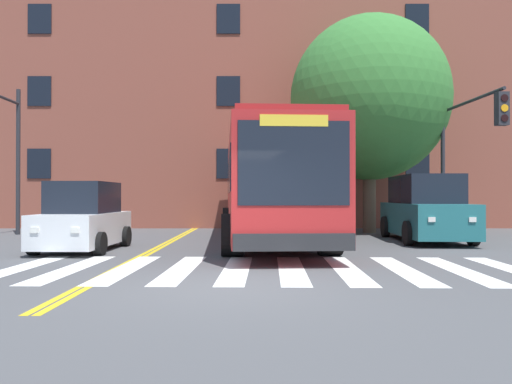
{
  "coord_description": "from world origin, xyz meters",
  "views": [
    {
      "loc": [
        0.53,
        -8.32,
        1.51
      ],
      "look_at": [
        0.56,
        7.1,
        1.64
      ],
      "focal_mm": 35.0,
      "sensor_mm": 36.0,
      "label": 1
    }
  ],
  "objects_px": {
    "city_bus": "(267,185)",
    "street_tree_curbside_large": "(368,99)",
    "car_teal_far_lane": "(424,210)",
    "car_white_near_lane": "(83,219)",
    "traffic_light_near_corner": "(465,139)"
  },
  "relations": [
    {
      "from": "city_bus",
      "to": "street_tree_curbside_large",
      "type": "relative_size",
      "value": 1.4
    },
    {
      "from": "city_bus",
      "to": "car_teal_far_lane",
      "type": "height_order",
      "value": "city_bus"
    },
    {
      "from": "car_white_near_lane",
      "to": "car_teal_far_lane",
      "type": "xyz_separation_m",
      "value": [
        10.48,
        2.9,
        0.18
      ]
    },
    {
      "from": "traffic_light_near_corner",
      "to": "street_tree_curbside_large",
      "type": "distance_m",
      "value": 4.73
    },
    {
      "from": "car_white_near_lane",
      "to": "street_tree_curbside_large",
      "type": "xyz_separation_m",
      "value": [
        9.49,
        6.72,
        4.67
      ]
    },
    {
      "from": "street_tree_curbside_large",
      "to": "traffic_light_near_corner",
      "type": "bearing_deg",
      "value": -53.15
    },
    {
      "from": "city_bus",
      "to": "street_tree_curbside_large",
      "type": "height_order",
      "value": "street_tree_curbside_large"
    },
    {
      "from": "car_white_near_lane",
      "to": "traffic_light_near_corner",
      "type": "bearing_deg",
      "value": 15.31
    },
    {
      "from": "car_white_near_lane",
      "to": "street_tree_curbside_large",
      "type": "distance_m",
      "value": 12.53
    },
    {
      "from": "city_bus",
      "to": "car_white_near_lane",
      "type": "xyz_separation_m",
      "value": [
        -5.21,
        -2.53,
        -1.01
      ]
    },
    {
      "from": "street_tree_curbside_large",
      "to": "car_white_near_lane",
      "type": "bearing_deg",
      "value": -144.7
    },
    {
      "from": "traffic_light_near_corner",
      "to": "city_bus",
      "type": "bearing_deg",
      "value": -173.55
    },
    {
      "from": "city_bus",
      "to": "street_tree_curbside_large",
      "type": "distance_m",
      "value": 7.02
    },
    {
      "from": "car_white_near_lane",
      "to": "car_teal_far_lane",
      "type": "distance_m",
      "value": 10.88
    },
    {
      "from": "car_white_near_lane",
      "to": "traffic_light_near_corner",
      "type": "height_order",
      "value": "traffic_light_near_corner"
    }
  ]
}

